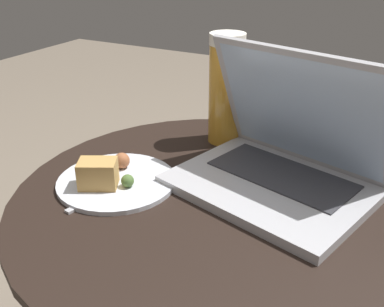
% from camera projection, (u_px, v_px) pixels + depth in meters
% --- Properties ---
extents(table, '(0.75, 0.75, 0.55)m').
position_uv_depth(table, '(216.00, 265.00, 0.89)').
color(table, black).
rests_on(table, ground_plane).
extents(napkin, '(0.17, 0.13, 0.00)m').
position_uv_depth(napkin, '(112.00, 182.00, 0.85)').
color(napkin, white).
rests_on(napkin, table).
extents(laptop, '(0.40, 0.34, 0.26)m').
position_uv_depth(laptop, '(280.00, 161.00, 0.82)').
color(laptop, '#B2B2B7').
rests_on(laptop, table).
extents(beer_glass, '(0.08, 0.08, 0.24)m').
position_uv_depth(beer_glass, '(226.00, 89.00, 0.98)').
color(beer_glass, gold).
rests_on(beer_glass, table).
extents(snack_plate, '(0.22, 0.22, 0.06)m').
position_uv_depth(snack_plate, '(111.00, 178.00, 0.84)').
color(snack_plate, silver).
rests_on(snack_plate, table).
extents(fork, '(0.06, 0.17, 0.00)m').
position_uv_depth(fork, '(112.00, 190.00, 0.83)').
color(fork, '#B2B2B7').
rests_on(fork, table).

